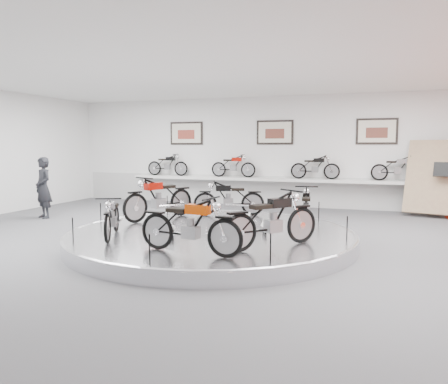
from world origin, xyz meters
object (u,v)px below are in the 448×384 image
(bike_c, at_px, (159,198))
(visitor, at_px, (43,188))
(bike_e, at_px, (190,225))
(bike_f, at_px, (272,219))
(bike_a, at_px, (306,207))
(display_platform, at_px, (211,237))
(bike_d, at_px, (112,217))
(bike_b, at_px, (229,198))
(shelf, at_px, (273,179))

(bike_c, relative_size, visitor, 1.02)
(bike_e, relative_size, bike_f, 0.96)
(bike_e, bearing_deg, bike_a, 71.74)
(visitor, bearing_deg, bike_a, 21.02)
(display_platform, relative_size, bike_d, 4.29)
(bike_b, distance_m, bike_f, 3.90)
(bike_a, relative_size, bike_d, 1.08)
(bike_d, bearing_deg, bike_c, 158.10)
(shelf, xyz_separation_m, bike_d, (-1.72, -7.71, -0.26))
(bike_a, bearing_deg, bike_d, 115.76)
(bike_d, relative_size, visitor, 0.80)
(bike_d, bearing_deg, bike_f, 68.28)
(bike_e, height_order, bike_f, bike_f)
(bike_b, distance_m, bike_e, 4.37)
(bike_b, bearing_deg, bike_a, 134.18)
(display_platform, height_order, bike_c, bike_c)
(bike_b, bearing_deg, display_platform, 78.34)
(display_platform, height_order, bike_b, bike_b)
(bike_c, height_order, bike_d, bike_c)
(display_platform, relative_size, bike_e, 3.65)
(bike_f, bearing_deg, shelf, 51.94)
(shelf, relative_size, bike_d, 7.38)
(bike_c, height_order, visitor, visitor)
(shelf, relative_size, bike_f, 6.02)
(display_platform, distance_m, bike_b, 2.34)
(bike_e, bearing_deg, bike_f, 44.42)
(display_platform, xyz_separation_m, visitor, (-6.10, 1.71, 0.79))
(bike_f, bearing_deg, bike_c, 97.44)
(display_platform, distance_m, bike_f, 2.12)
(bike_a, distance_m, visitor, 8.08)
(display_platform, bearing_deg, bike_b, 97.86)
(shelf, bearing_deg, bike_e, -87.49)
(bike_b, xyz_separation_m, bike_d, (-1.41, -3.54, -0.05))
(shelf, height_order, bike_c, bike_c)
(display_platform, distance_m, shelf, 6.46)
(bike_e, bearing_deg, visitor, 157.77)
(bike_b, height_order, visitor, visitor)
(bike_d, distance_m, visitor, 5.32)
(bike_e, bearing_deg, bike_c, 133.27)
(shelf, relative_size, bike_a, 6.85)
(bike_a, relative_size, bike_c, 0.84)
(shelf, distance_m, bike_a, 5.64)
(visitor, bearing_deg, bike_c, 16.42)
(display_platform, distance_m, bike_a, 2.34)
(shelf, height_order, bike_d, bike_d)
(display_platform, xyz_separation_m, bike_b, (-0.31, 2.23, 0.63))
(bike_b, bearing_deg, shelf, -113.75)
(shelf, distance_m, visitor, 7.70)
(bike_a, bearing_deg, display_platform, 112.07)
(display_platform, bearing_deg, bike_d, -142.77)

